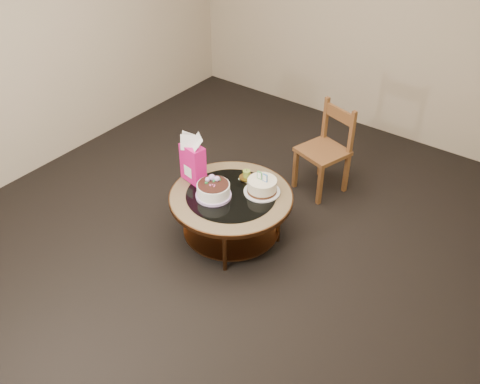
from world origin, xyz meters
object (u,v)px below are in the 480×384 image
Objects in this scene: cream_cake at (262,186)px; gift_bag at (193,158)px; dining_chair at (326,149)px; decorated_cake at (213,191)px; coffee_table at (231,202)px.

gift_bag is (-0.57, -0.20, 0.15)m from cream_cake.
dining_chair is (0.64, 1.13, -0.23)m from gift_bag.
gift_bag is (-0.28, 0.09, 0.16)m from decorated_cake.
cream_cake is 0.35× the size of dining_chair.
decorated_cake is 0.40m from cream_cake.
cream_cake is 0.94m from dining_chair.
coffee_table is 0.29m from cream_cake.
gift_bag reaches higher than decorated_cake.
decorated_cake is 1.27m from dining_chair.
coffee_table is 1.14m from dining_chair.
decorated_cake is at bearing -131.81° from cream_cake.
coffee_table is 0.48m from gift_bag.
coffee_table is at bearing 14.39° from gift_bag.
decorated_cake is 0.68× the size of gift_bag.
gift_bag is at bearing -177.11° from coffee_table.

